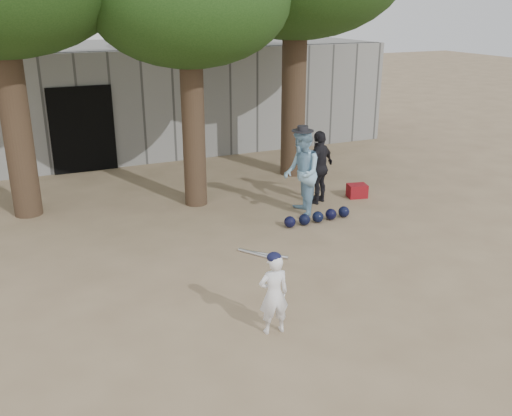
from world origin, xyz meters
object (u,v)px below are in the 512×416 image
spectator_blue (302,173)px  red_bag (357,191)px  boy_player (274,294)px  spectator_dark (319,167)px

spectator_blue → red_bag: size_ratio=4.30×
red_bag → spectator_blue: bearing=-164.2°
boy_player → spectator_blue: spectator_blue is taller
spectator_blue → spectator_dark: spectator_blue is taller
spectator_blue → red_bag: (1.72, 0.49, -0.75)m
spectator_dark → red_bag: bearing=148.2°
spectator_dark → red_bag: spectator_dark is taller
boy_player → red_bag: 6.00m
boy_player → spectator_blue: size_ratio=0.62×
boy_player → spectator_dark: size_ratio=0.70×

